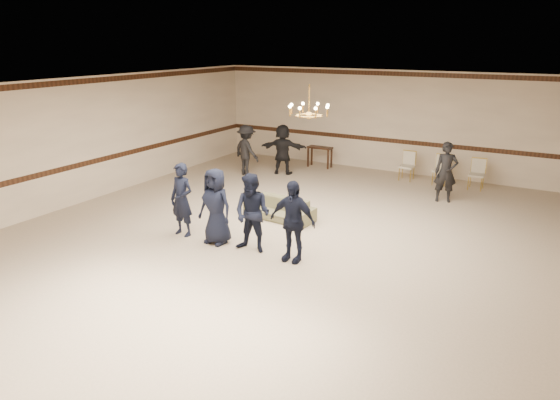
{
  "coord_description": "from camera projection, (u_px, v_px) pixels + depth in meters",
  "views": [
    {
      "loc": [
        4.76,
        -8.6,
        4.08
      ],
      "look_at": [
        0.15,
        -0.5,
        1.11
      ],
      "focal_mm": 32.33,
      "sensor_mm": 36.0,
      "label": 1
    }
  ],
  "objects": [
    {
      "name": "console_table",
      "position": [
        320.0,
        157.0,
        16.81
      ],
      "size": [
        0.82,
        0.35,
        0.69
      ],
      "primitive_type": "cube",
      "rotation": [
        0.0,
        0.0,
        -0.01
      ],
      "color": "#341D11",
      "rests_on": "floor"
    },
    {
      "name": "chair_rail",
      "position": [
        392.0,
        141.0,
        16.08
      ],
      "size": [
        12.0,
        0.02,
        0.14
      ],
      "primitive_type": "cube",
      "color": "#3A1F11",
      "rests_on": "wall_back"
    },
    {
      "name": "chandelier",
      "position": [
        309.0,
        100.0,
        10.56
      ],
      "size": [
        0.94,
        0.94,
        0.89
      ],
      "primitive_type": null,
      "color": "gold",
      "rests_on": "ceiling"
    },
    {
      "name": "boy_b",
      "position": [
        216.0,
        206.0,
        10.39
      ],
      "size": [
        0.81,
        0.55,
        1.6
      ],
      "primitive_type": "imported",
      "rotation": [
        0.0,
        0.0,
        -0.06
      ],
      "color": "black",
      "rests_on": "floor"
    },
    {
      "name": "boy_c",
      "position": [
        252.0,
        213.0,
        9.96
      ],
      "size": [
        0.81,
        0.65,
        1.6
      ],
      "primitive_type": "imported",
      "rotation": [
        0.0,
        0.0,
        0.06
      ],
      "color": "black",
      "rests_on": "floor"
    },
    {
      "name": "adult_right",
      "position": [
        446.0,
        172.0,
        13.1
      ],
      "size": [
        0.66,
        0.53,
        1.58
      ],
      "primitive_type": "imported",
      "rotation": [
        0.0,
        0.0,
        0.29
      ],
      "color": "black",
      "rests_on": "floor"
    },
    {
      "name": "banquet_chair_left",
      "position": [
        407.0,
        166.0,
        15.2
      ],
      "size": [
        0.45,
        0.45,
        0.87
      ],
      "primitive_type": null,
      "rotation": [
        0.0,
        0.0,
        -0.07
      ],
      "color": "beige",
      "rests_on": "floor"
    },
    {
      "name": "boy_a",
      "position": [
        182.0,
        200.0,
        10.81
      ],
      "size": [
        0.6,
        0.42,
        1.6
      ],
      "primitive_type": "imported",
      "rotation": [
        0.0,
        0.0,
        -0.06
      ],
      "color": "black",
      "rests_on": "floor"
    },
    {
      "name": "adult_left",
      "position": [
        247.0,
        150.0,
        15.68
      ],
      "size": [
        1.16,
        0.89,
        1.58
      ],
      "primitive_type": "imported",
      "rotation": [
        0.0,
        0.0,
        2.81
      ],
      "color": "black",
      "rests_on": "floor"
    },
    {
      "name": "banquet_chair_right",
      "position": [
        477.0,
        175.0,
        14.26
      ],
      "size": [
        0.44,
        0.44,
        0.87
      ],
      "primitive_type": null,
      "rotation": [
        0.0,
        0.0,
        0.06
      ],
      "color": "beige",
      "rests_on": "floor"
    },
    {
      "name": "settee",
      "position": [
        280.0,
        209.0,
        11.96
      ],
      "size": [
        1.75,
        0.81,
        0.5
      ],
      "primitive_type": "imported",
      "rotation": [
        0.0,
        0.0,
        -0.09
      ],
      "color": "#6C6948",
      "rests_on": "floor"
    },
    {
      "name": "room",
      "position": [
        286.0,
        169.0,
        10.12
      ],
      "size": [
        12.01,
        14.01,
        3.21
      ],
      "color": "#BFAB93",
      "rests_on": "ground"
    },
    {
      "name": "crown_molding",
      "position": [
        396.0,
        74.0,
        15.45
      ],
      "size": [
        12.0,
        0.02,
        0.14
      ],
      "primitive_type": "cube",
      "color": "#3A1F11",
      "rests_on": "wall_back"
    },
    {
      "name": "adult_mid",
      "position": [
        283.0,
        149.0,
        15.83
      ],
      "size": [
        1.54,
        0.85,
        1.58
      ],
      "primitive_type": "imported",
      "rotation": [
        0.0,
        0.0,
        3.42
      ],
      "color": "black",
      "rests_on": "floor"
    },
    {
      "name": "banquet_chair_mid",
      "position": [
        441.0,
        170.0,
        14.73
      ],
      "size": [
        0.44,
        0.44,
        0.87
      ],
      "primitive_type": null,
      "rotation": [
        0.0,
        0.0,
        -0.06
      ],
      "color": "beige",
      "rests_on": "floor"
    },
    {
      "name": "boy_d",
      "position": [
        292.0,
        221.0,
        9.54
      ],
      "size": [
        0.94,
        0.4,
        1.6
      ],
      "primitive_type": "imported",
      "rotation": [
        0.0,
        0.0,
        0.0
      ],
      "color": "black",
      "rests_on": "floor"
    }
  ]
}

